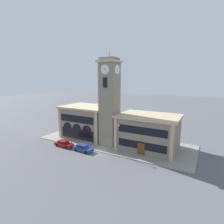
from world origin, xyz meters
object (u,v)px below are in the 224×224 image
at_px(parked_car_near, 64,143).
at_px(fire_hydrant, 72,143).
at_px(parked_car_mid, 83,148).
at_px(street_lamp, 118,135).

bearing_deg(parked_car_near, fire_hydrant, 61.40).
bearing_deg(parked_car_mid, parked_car_near, -179.38).
bearing_deg(street_lamp, parked_car_near, -171.56).
xyz_separation_m(parked_car_near, street_lamp, (13.12, 1.95, 3.47)).
distance_m(parked_car_mid, street_lamp, 8.57).
height_order(street_lamp, fire_hydrant, street_lamp).
distance_m(parked_car_near, fire_hydrant, 1.83).
xyz_separation_m(parked_car_near, fire_hydrant, (0.89, 1.59, -0.18)).
relative_size(parked_car_near, street_lamp, 0.74).
xyz_separation_m(parked_car_near, parked_car_mid, (5.52, -0.00, 0.03)).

